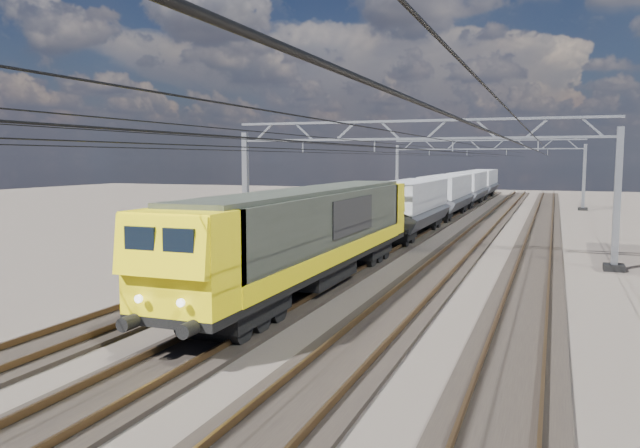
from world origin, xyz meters
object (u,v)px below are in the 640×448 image
(locomotive, at_px, (313,231))
(catenary_gantry_far, at_px, (486,171))
(catenary_gantry_mid, at_px, (412,183))
(hopper_wagon_lead, at_px, (411,203))
(hopper_wagon_third, at_px, (468,186))
(hopper_wagon_fourth, at_px, (482,181))
(hopper_wagon_mid, at_px, (446,192))

(locomotive, bearing_deg, catenary_gantry_far, 87.44)
(catenary_gantry_mid, bearing_deg, hopper_wagon_lead, 102.63)
(catenary_gantry_mid, height_order, locomotive, catenary_gantry_mid)
(catenary_gantry_far, distance_m, hopper_wagon_third, 2.93)
(catenary_gantry_mid, xyz_separation_m, hopper_wagon_third, (-2.00, 37.33, -1.67))
(catenary_gantry_mid, distance_m, hopper_wagon_fourth, 51.59)
(hopper_wagon_lead, height_order, hopper_wagon_mid, same)
(catenary_gantry_far, height_order, hopper_wagon_fourth, catenary_gantry_far)
(locomotive, height_order, hopper_wagon_lead, locomotive)
(catenary_gantry_far, xyz_separation_m, hopper_wagon_third, (-2.00, 1.33, -1.67))
(locomotive, relative_size, hopper_wagon_lead, 1.62)
(hopper_wagon_fourth, bearing_deg, hopper_wagon_third, -90.00)
(hopper_wagon_mid, relative_size, hopper_wagon_third, 1.00)
(catenary_gantry_mid, bearing_deg, locomotive, -102.85)
(catenary_gantry_far, height_order, hopper_wagon_mid, catenary_gantry_far)
(locomotive, relative_size, hopper_wagon_mid, 1.62)
(catenary_gantry_far, relative_size, locomotive, 0.94)
(catenary_gantry_mid, relative_size, hopper_wagon_third, 1.53)
(catenary_gantry_mid, xyz_separation_m, locomotive, (-2.00, -8.77, -1.58))
(catenary_gantry_mid, height_order, hopper_wagon_lead, catenary_gantry_mid)
(catenary_gantry_mid, xyz_separation_m, hopper_wagon_fourth, (-2.00, 51.53, -1.67))
(hopper_wagon_lead, relative_size, hopper_wagon_third, 1.00)
(catenary_gantry_mid, xyz_separation_m, catenary_gantry_far, (0.00, 36.00, 0.00))
(hopper_wagon_third, bearing_deg, catenary_gantry_mid, -86.93)
(hopper_wagon_lead, bearing_deg, catenary_gantry_far, 85.77)
(hopper_wagon_mid, distance_m, hopper_wagon_fourth, 28.40)
(catenary_gantry_mid, distance_m, hopper_wagon_third, 37.42)
(catenary_gantry_far, xyz_separation_m, hopper_wagon_mid, (-2.00, -12.87, -1.67))
(catenary_gantry_mid, bearing_deg, hopper_wagon_third, 93.07)
(catenary_gantry_mid, height_order, hopper_wagon_mid, catenary_gantry_mid)
(locomotive, bearing_deg, hopper_wagon_lead, 90.00)
(hopper_wagon_third, relative_size, hopper_wagon_fourth, 1.00)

